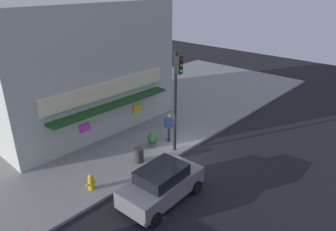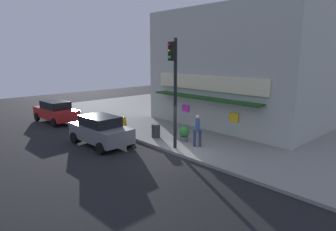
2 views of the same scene
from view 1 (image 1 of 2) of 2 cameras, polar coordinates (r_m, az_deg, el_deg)
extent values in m
plane|color=black|center=(18.70, 3.38, -6.75)|extent=(56.72, 56.72, 0.00)
cube|color=gray|center=(23.05, -9.80, -0.77)|extent=(37.81, 13.59, 0.15)
cube|color=#ADB2A8|center=(22.58, -17.83, 9.13)|extent=(11.85, 8.48, 8.17)
cube|color=beige|center=(19.32, -10.87, 4.78)|extent=(9.00, 0.16, 0.95)
cube|color=#194719|center=(19.37, -10.03, 1.91)|extent=(8.53, 0.90, 0.12)
cube|color=#E533CC|center=(19.06, -15.02, -2.21)|extent=(0.66, 0.08, 0.47)
cube|color=yellow|center=(21.33, -5.76, 1.25)|extent=(0.63, 0.08, 0.56)
cylinder|color=black|center=(17.36, 1.30, 2.15)|extent=(0.18, 0.18, 5.87)
cube|color=black|center=(16.52, 2.03, 9.26)|extent=(0.32, 0.28, 0.95)
sphere|color=maroon|center=(16.36, 2.45, 10.19)|extent=(0.18, 0.18, 0.18)
sphere|color=brown|center=(16.43, 2.44, 9.17)|extent=(0.18, 0.18, 0.18)
sphere|color=#1ED83F|center=(16.50, 2.42, 8.16)|extent=(0.18, 0.18, 0.18)
cylinder|color=gold|center=(15.70, -13.92, -12.05)|extent=(0.29, 0.29, 0.61)
sphere|color=gold|center=(15.48, -14.06, -10.89)|extent=(0.25, 0.25, 0.25)
cylinder|color=gold|center=(15.59, -14.57, -12.26)|extent=(0.12, 0.10, 0.10)
cylinder|color=gold|center=(15.77, -13.31, -11.67)|extent=(0.12, 0.10, 0.10)
cylinder|color=#2D2D2D|center=(17.35, -5.38, -7.25)|extent=(0.53, 0.53, 0.82)
cylinder|color=navy|center=(19.61, 0.18, -3.14)|extent=(0.23, 0.23, 0.93)
cylinder|color=navy|center=(19.34, 0.19, -3.54)|extent=(0.23, 0.23, 0.93)
cube|color=#334C8C|center=(19.14, 0.19, -1.28)|extent=(0.50, 0.51, 0.62)
sphere|color=tan|center=(18.96, 0.19, -0.04)|extent=(0.22, 0.22, 0.22)
cylinder|color=#334C8C|center=(19.15, -0.60, -1.37)|extent=(0.14, 0.14, 0.56)
cylinder|color=#334C8C|center=(19.16, 0.97, -1.36)|extent=(0.14, 0.14, 0.56)
cylinder|color=#59595B|center=(18.96, -2.83, -5.22)|extent=(0.47, 0.47, 0.31)
sphere|color=#2D7A33|center=(18.76, -2.86, -4.09)|extent=(0.63, 0.63, 0.63)
cube|color=slate|center=(14.63, -1.15, -12.84)|extent=(4.19, 2.05, 0.83)
cube|color=black|center=(14.23, -1.18, -10.58)|extent=(2.29, 1.67, 0.56)
cylinder|color=black|center=(16.27, -0.28, -10.46)|extent=(0.65, 0.24, 0.64)
cylinder|color=black|center=(15.33, 5.25, -12.95)|extent=(0.65, 0.24, 0.64)
cylinder|color=black|center=(14.62, -7.91, -15.19)|extent=(0.65, 0.24, 0.64)
cylinder|color=black|center=(13.57, -2.21, -18.54)|extent=(0.65, 0.24, 0.64)
camera|label=2|loc=(23.64, 42.10, 7.18)|focal=31.20mm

